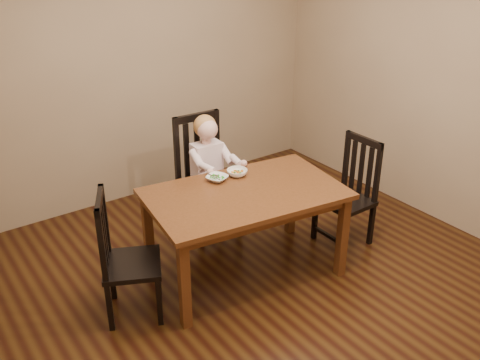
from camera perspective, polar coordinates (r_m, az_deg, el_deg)
room at (r=3.77m, az=2.84°, el=6.21°), size 4.01×4.01×2.71m
dining_table at (r=4.14m, az=0.55°, el=-2.31°), size 1.60×1.09×0.75m
chair_child at (r=4.85m, az=-3.70°, el=0.23°), size 0.49×0.47×1.10m
chair_left at (r=3.91m, az=-12.21°, el=-8.20°), size 0.54×0.55×0.97m
chair_right at (r=4.78m, az=11.58°, el=-1.45°), size 0.40×0.42×0.97m
toddler at (r=4.74m, az=-3.42°, el=1.67°), size 0.37×0.45×0.60m
bowl_peas at (r=4.27m, az=-2.45°, el=0.19°), size 0.21×0.21×0.04m
bowl_veg at (r=4.35m, az=-0.30°, el=0.80°), size 0.20×0.20×0.05m
fork at (r=4.23m, az=-2.83°, el=0.28°), size 0.07×0.10×0.04m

